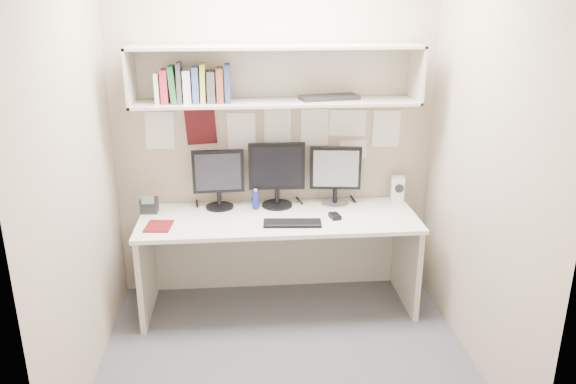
{
  "coord_description": "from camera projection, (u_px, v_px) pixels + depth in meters",
  "views": [
    {
      "loc": [
        -0.26,
        -3.12,
        2.22
      ],
      "look_at": [
        0.04,
        0.35,
        1.02
      ],
      "focal_mm": 35.0,
      "sensor_mm": 36.0,
      "label": 1
    }
  ],
  "objects": [
    {
      "name": "blue_bottle",
      "position": [
        256.0,
        199.0,
        4.17
      ],
      "size": [
        0.05,
        0.05,
        0.16
      ],
      "color": "navy",
      "rests_on": "desk"
    },
    {
      "name": "desk_phone",
      "position": [
        149.0,
        205.0,
        4.11
      ],
      "size": [
        0.12,
        0.11,
        0.15
      ],
      "rotation": [
        0.0,
        0.0,
        -0.04
      ],
      "color": "black",
      "rests_on": "desk"
    },
    {
      "name": "mouse",
      "position": [
        335.0,
        216.0,
        4.01
      ],
      "size": [
        0.09,
        0.12,
        0.03
      ],
      "primitive_type": "cube",
      "rotation": [
        0.0,
        0.0,
        0.22
      ],
      "color": "black",
      "rests_on": "desk"
    },
    {
      "name": "book_stack",
      "position": [
        194.0,
        85.0,
        3.83
      ],
      "size": [
        0.51,
        0.17,
        0.27
      ],
      "color": "white",
      "rests_on": "overhead_hutch"
    },
    {
      "name": "monitor_right",
      "position": [
        335.0,
        173.0,
        4.22
      ],
      "size": [
        0.39,
        0.21,
        0.45
      ],
      "rotation": [
        0.0,
        0.0,
        -0.12
      ],
      "color": "#A5A5AA",
      "rests_on": "desk"
    },
    {
      "name": "keyboard",
      "position": [
        292.0,
        223.0,
        3.9
      ],
      "size": [
        0.41,
        0.17,
        0.02
      ],
      "primitive_type": "cube",
      "rotation": [
        0.0,
        0.0,
        -0.08
      ],
      "color": "black",
      "rests_on": "desk"
    },
    {
      "name": "monitor_center",
      "position": [
        277.0,
        172.0,
        4.17
      ],
      "size": [
        0.42,
        0.23,
        0.49
      ],
      "rotation": [
        0.0,
        0.0,
        -0.03
      ],
      "color": "black",
      "rests_on": "desk"
    },
    {
      "name": "wall_left",
      "position": [
        74.0,
        171.0,
        3.16
      ],
      "size": [
        0.02,
        2.0,
        2.6
      ],
      "primitive_type": "cube",
      "color": "tan",
      "rests_on": "ground"
    },
    {
      "name": "overhead_hutch",
      "position": [
        276.0,
        74.0,
        3.93
      ],
      "size": [
        2.0,
        0.38,
        0.4
      ],
      "color": "beige",
      "rests_on": "wall_back"
    },
    {
      "name": "desk",
      "position": [
        279.0,
        261.0,
        4.17
      ],
      "size": [
        2.0,
        0.7,
        0.73
      ],
      "color": "silver",
      "rests_on": "floor"
    },
    {
      "name": "hutch_tray",
      "position": [
        329.0,
        97.0,
        3.98
      ],
      "size": [
        0.44,
        0.23,
        0.03
      ],
      "primitive_type": "cube",
      "rotation": [
        0.0,
        0.0,
        0.19
      ],
      "color": "black",
      "rests_on": "overhead_hutch"
    },
    {
      "name": "wall_back",
      "position": [
        275.0,
        128.0,
        4.2
      ],
      "size": [
        2.4,
        0.02,
        2.6
      ],
      "primitive_type": "cube",
      "color": "tan",
      "rests_on": "ground"
    },
    {
      "name": "pinned_papers",
      "position": [
        275.0,
        135.0,
        4.21
      ],
      "size": [
        1.92,
        0.01,
        0.48
      ],
      "primitive_type": null,
      "color": "white",
      "rests_on": "wall_back"
    },
    {
      "name": "floor",
      "position": [
        286.0,
        356.0,
        3.68
      ],
      "size": [
        2.4,
        2.0,
        0.01
      ],
      "primitive_type": "cube",
      "color": "#46464B",
      "rests_on": "ground"
    },
    {
      "name": "wall_front",
      "position": [
        306.0,
        234.0,
        2.32
      ],
      "size": [
        2.4,
        0.02,
        2.6
      ],
      "primitive_type": "cube",
      "color": "tan",
      "rests_on": "ground"
    },
    {
      "name": "wall_right",
      "position": [
        486.0,
        161.0,
        3.35
      ],
      "size": [
        0.02,
        2.0,
        2.6
      ],
      "primitive_type": "cube",
      "color": "tan",
      "rests_on": "ground"
    },
    {
      "name": "maroon_notebook",
      "position": [
        159.0,
        226.0,
        3.86
      ],
      "size": [
        0.19,
        0.23,
        0.01
      ],
      "primitive_type": "cube",
      "rotation": [
        0.0,
        0.0,
        -0.09
      ],
      "color": "#611010",
      "rests_on": "desk"
    },
    {
      "name": "monitor_left",
      "position": [
        218.0,
        176.0,
        4.15
      ],
      "size": [
        0.38,
        0.21,
        0.44
      ],
      "rotation": [
        0.0,
        0.0,
        0.04
      ],
      "color": "black",
      "rests_on": "desk"
    },
    {
      "name": "speaker",
      "position": [
        397.0,
        189.0,
        4.33
      ],
      "size": [
        0.11,
        0.12,
        0.19
      ],
      "rotation": [
        0.0,
        0.0,
        -0.16
      ],
      "color": "silver",
      "rests_on": "desk"
    }
  ]
}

